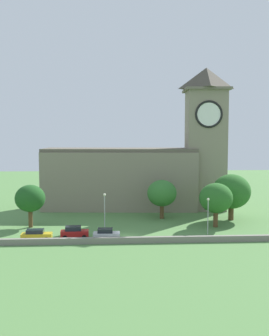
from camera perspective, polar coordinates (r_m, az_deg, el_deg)
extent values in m
plane|color=#517F42|center=(81.36, -1.49, -6.89)|extent=(200.00, 200.00, 0.00)
cube|color=gray|center=(90.15, -2.03, -1.68)|extent=(33.91, 12.78, 12.59)
cube|color=#5C5547|center=(89.64, -2.05, 2.54)|extent=(33.85, 11.96, 0.70)
cube|color=gray|center=(90.58, 9.83, 2.41)|extent=(8.79, 8.79, 25.61)
cube|color=#675F4F|center=(90.97, 9.95, 10.66)|extent=(10.20, 10.20, 0.50)
pyramid|color=#484338|center=(91.26, 9.98, 12.22)|extent=(9.23, 9.23, 4.50)
cylinder|color=white|center=(86.49, 10.33, 7.39)|extent=(5.23, 0.52, 5.24)
torus|color=black|center=(86.49, 10.33, 7.39)|extent=(5.73, 0.91, 5.71)
cylinder|color=white|center=(91.31, 12.50, 7.21)|extent=(0.52, 5.23, 5.24)
torus|color=black|center=(91.31, 12.50, 7.21)|extent=(0.91, 5.73, 5.71)
cube|color=gray|center=(62.72, -0.90, -10.02)|extent=(59.11, 0.70, 0.94)
cube|color=gold|center=(66.25, -13.47, -9.15)|extent=(4.70, 1.80, 0.77)
cube|color=#1E232B|center=(66.12, -13.69, -8.57)|extent=(2.64, 1.57, 0.61)
cylinder|color=black|center=(66.94, -11.98, -9.31)|extent=(0.62, 0.32, 0.61)
cylinder|color=black|center=(65.26, -12.20, -9.69)|extent=(0.62, 0.32, 0.61)
cylinder|color=black|center=(67.45, -14.69, -9.26)|extent=(0.62, 0.32, 0.61)
cylinder|color=black|center=(65.78, -14.98, -9.63)|extent=(0.62, 0.32, 0.61)
cube|color=red|center=(66.25, -8.34, -8.98)|extent=(4.48, 1.99, 0.88)
cube|color=#1E232B|center=(66.08, -8.54, -8.31)|extent=(2.54, 1.68, 0.70)
cylinder|color=black|center=(67.18, -7.02, -9.15)|extent=(0.72, 0.35, 0.70)
cylinder|color=black|center=(65.47, -7.03, -9.53)|extent=(0.72, 0.35, 0.70)
cylinder|color=black|center=(67.28, -9.60, -9.16)|extent=(0.72, 0.35, 0.70)
cylinder|color=black|center=(65.57, -9.68, -9.54)|extent=(0.72, 0.35, 0.70)
cube|color=silver|center=(64.90, -3.92, -9.29)|extent=(4.19, 1.95, 0.80)
cube|color=#1E232B|center=(64.74, -4.11, -8.68)|extent=(2.37, 1.67, 0.63)
cylinder|color=black|center=(65.83, -2.64, -9.44)|extent=(0.65, 0.35, 0.64)
cylinder|color=black|center=(64.08, -2.68, -9.84)|extent=(0.65, 0.35, 0.64)
cylinder|color=black|center=(65.95, -5.12, -9.43)|extent=(0.65, 0.35, 0.64)
cylinder|color=black|center=(64.20, -5.22, -9.83)|extent=(0.65, 0.35, 0.64)
cylinder|color=#9EA0A5|center=(66.84, -4.18, -6.67)|extent=(0.14, 0.14, 6.47)
sphere|color=#F4EFCC|center=(66.23, -4.20, -3.74)|extent=(0.44, 0.44, 0.44)
cylinder|color=#9EA0A5|center=(68.58, 10.20, -6.81)|extent=(0.14, 0.14, 5.59)
sphere|color=#F4EFCC|center=(68.04, 10.24, -4.32)|extent=(0.44, 0.44, 0.44)
cylinder|color=brown|center=(80.94, 13.29, -6.08)|extent=(1.02, 1.02, 2.78)
ellipsoid|color=#286023|center=(80.27, 13.35, -3.19)|extent=(7.31, 7.31, 6.58)
cylinder|color=brown|center=(74.39, 11.24, -6.94)|extent=(0.82, 0.82, 2.97)
ellipsoid|color=#286023|center=(73.73, 11.28, -4.12)|extent=(5.89, 5.89, 5.30)
cylinder|color=brown|center=(80.25, 3.83, -6.03)|extent=(0.80, 0.80, 2.84)
ellipsoid|color=#33702D|center=(79.65, 3.84, -3.51)|extent=(5.71, 5.71, 5.14)
cylinder|color=brown|center=(74.99, -14.29, -6.81)|extent=(0.74, 0.74, 3.19)
ellipsoid|color=#1E511E|center=(74.35, -14.35, -4.11)|extent=(5.28, 5.28, 4.76)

